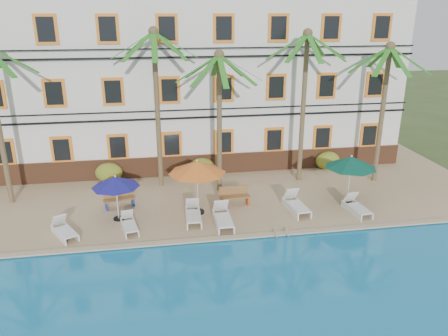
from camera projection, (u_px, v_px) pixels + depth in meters
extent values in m
plane|color=#384C23|center=(216.00, 234.00, 19.32)|extent=(100.00, 100.00, 0.00)
cube|color=tan|center=(203.00, 189.00, 23.92)|extent=(30.00, 12.00, 0.25)
cube|color=tan|center=(219.00, 238.00, 18.39)|extent=(30.00, 0.35, 0.06)
cube|color=silver|center=(192.00, 81.00, 26.82)|extent=(25.00, 6.00, 10.00)
cube|color=brown|center=(198.00, 165.00, 25.47)|extent=(25.00, 0.12, 1.20)
cube|color=orange|center=(4.00, 152.00, 23.44)|extent=(1.15, 0.10, 1.50)
cube|color=black|center=(3.00, 153.00, 23.40)|extent=(0.85, 0.04, 1.20)
cube|color=orange|center=(62.00, 150.00, 23.90)|extent=(1.15, 0.10, 1.50)
cube|color=black|center=(62.00, 150.00, 23.85)|extent=(0.85, 0.04, 1.20)
cube|color=orange|center=(118.00, 147.00, 24.36)|extent=(1.15, 0.10, 1.50)
cube|color=black|center=(118.00, 147.00, 24.31)|extent=(0.85, 0.04, 1.20)
cube|color=orange|center=(172.00, 145.00, 24.81)|extent=(1.15, 0.10, 1.50)
cube|color=black|center=(172.00, 145.00, 24.77)|extent=(0.85, 0.04, 1.20)
cube|color=orange|center=(224.00, 142.00, 25.27)|extent=(1.15, 0.10, 1.50)
cube|color=black|center=(224.00, 142.00, 25.22)|extent=(0.85, 0.04, 1.20)
cube|color=orange|center=(274.00, 140.00, 25.73)|extent=(1.15, 0.10, 1.50)
cube|color=black|center=(274.00, 140.00, 25.68)|extent=(0.85, 0.04, 1.20)
cube|color=orange|center=(322.00, 138.00, 26.18)|extent=(1.15, 0.10, 1.50)
cube|color=black|center=(323.00, 138.00, 26.14)|extent=(0.85, 0.04, 1.20)
cube|color=orange|center=(369.00, 135.00, 26.64)|extent=(1.15, 0.10, 1.50)
cube|color=black|center=(369.00, 136.00, 26.59)|extent=(0.85, 0.04, 1.20)
cube|color=orange|center=(54.00, 93.00, 22.85)|extent=(1.15, 0.10, 1.50)
cube|color=black|center=(54.00, 93.00, 22.80)|extent=(0.85, 0.04, 1.20)
cube|color=orange|center=(113.00, 92.00, 23.30)|extent=(1.15, 0.10, 1.50)
cube|color=black|center=(113.00, 92.00, 23.26)|extent=(0.85, 0.04, 1.20)
cube|color=orange|center=(169.00, 90.00, 23.76)|extent=(1.15, 0.10, 1.50)
cube|color=black|center=(170.00, 90.00, 23.71)|extent=(0.85, 0.04, 1.20)
cube|color=orange|center=(224.00, 89.00, 24.22)|extent=(1.15, 0.10, 1.50)
cube|color=black|center=(224.00, 89.00, 24.17)|extent=(0.85, 0.04, 1.20)
cube|color=orange|center=(276.00, 87.00, 24.67)|extent=(1.15, 0.10, 1.50)
cube|color=black|center=(276.00, 87.00, 24.63)|extent=(0.85, 0.04, 1.20)
cube|color=orange|center=(326.00, 86.00, 25.13)|extent=(1.15, 0.10, 1.50)
cube|color=black|center=(327.00, 86.00, 25.08)|extent=(0.85, 0.04, 1.20)
cube|color=orange|center=(375.00, 84.00, 25.58)|extent=(1.15, 0.10, 1.50)
cube|color=black|center=(375.00, 85.00, 25.54)|extent=(0.85, 0.04, 1.20)
cube|color=orange|center=(46.00, 29.00, 21.76)|extent=(1.15, 0.10, 1.50)
cube|color=black|center=(46.00, 29.00, 21.71)|extent=(0.85, 0.04, 1.20)
cube|color=orange|center=(108.00, 29.00, 22.22)|extent=(1.15, 0.10, 1.50)
cube|color=black|center=(108.00, 29.00, 22.17)|extent=(0.85, 0.04, 1.20)
cube|color=orange|center=(167.00, 29.00, 22.67)|extent=(1.15, 0.10, 1.50)
cube|color=black|center=(167.00, 29.00, 22.63)|extent=(0.85, 0.04, 1.20)
cube|color=orange|center=(224.00, 28.00, 23.13)|extent=(1.15, 0.10, 1.50)
cube|color=black|center=(224.00, 28.00, 23.08)|extent=(0.85, 0.04, 1.20)
cube|color=orange|center=(278.00, 28.00, 23.58)|extent=(1.15, 0.10, 1.50)
cube|color=black|center=(279.00, 28.00, 23.54)|extent=(0.85, 0.04, 1.20)
cube|color=orange|center=(331.00, 27.00, 24.04)|extent=(1.15, 0.10, 1.50)
cube|color=black|center=(331.00, 28.00, 23.99)|extent=(0.85, 0.04, 1.20)
cube|color=orange|center=(382.00, 27.00, 24.50)|extent=(1.15, 0.10, 1.50)
cube|color=black|center=(382.00, 27.00, 24.45)|extent=(0.85, 0.04, 1.20)
cube|color=black|center=(198.00, 118.00, 24.38)|extent=(25.00, 0.08, 0.10)
cube|color=black|center=(198.00, 110.00, 24.22)|extent=(25.00, 0.08, 0.06)
cube|color=black|center=(196.00, 57.00, 23.25)|extent=(25.00, 0.08, 0.10)
cube|color=black|center=(196.00, 48.00, 23.10)|extent=(25.00, 0.08, 0.06)
cube|color=#22701A|center=(12.00, 59.00, 19.75)|extent=(2.16, 0.28, 1.31)
cube|color=#22701A|center=(9.00, 57.00, 20.41)|extent=(1.72, 1.72, 1.31)
cylinder|color=brown|center=(158.00, 113.00, 22.76)|extent=(0.26, 0.26, 8.12)
sphere|color=brown|center=(153.00, 31.00, 21.38)|extent=(0.50, 0.50, 0.50)
cube|color=#22701A|center=(154.00, 43.00, 22.59)|extent=(0.28, 2.16, 1.31)
cube|color=#22701A|center=(139.00, 44.00, 22.19)|extent=(1.72, 1.72, 1.31)
cube|color=#22701A|center=(132.00, 45.00, 21.43)|extent=(2.16, 0.28, 1.31)
cube|color=#22701A|center=(138.00, 46.00, 20.78)|extent=(1.72, 1.72, 1.31)
cube|color=#22701A|center=(154.00, 47.00, 20.60)|extent=(0.28, 2.16, 1.31)
cube|color=#22701A|center=(170.00, 46.00, 21.01)|extent=(1.72, 1.72, 1.31)
cube|color=#22701A|center=(176.00, 45.00, 21.76)|extent=(2.16, 0.28, 1.31)
cube|color=#22701A|center=(169.00, 44.00, 22.42)|extent=(1.72, 1.72, 1.31)
cylinder|color=brown|center=(219.00, 126.00, 22.25)|extent=(0.26, 0.26, 7.08)
sphere|color=brown|center=(219.00, 55.00, 21.05)|extent=(0.50, 0.50, 0.50)
cube|color=#22701A|center=(216.00, 66.00, 22.26)|extent=(0.28, 2.16, 1.31)
cube|color=#22701A|center=(202.00, 67.00, 21.85)|extent=(1.72, 1.72, 1.31)
cube|color=#22701A|center=(197.00, 69.00, 21.10)|extent=(2.16, 0.28, 1.31)
cube|color=#22701A|center=(206.00, 70.00, 20.45)|extent=(1.72, 1.72, 1.31)
cube|color=#22701A|center=(223.00, 71.00, 20.27)|extent=(0.28, 2.16, 1.31)
cube|color=#22701A|center=(237.00, 70.00, 20.68)|extent=(1.72, 1.72, 1.31)
cube|color=#22701A|center=(241.00, 68.00, 21.43)|extent=(2.16, 0.28, 1.31)
cube|color=#22701A|center=(232.00, 66.00, 22.08)|extent=(1.72, 1.72, 1.31)
cylinder|color=brown|center=(303.00, 111.00, 23.53)|extent=(0.26, 0.26, 8.00)
sphere|color=brown|center=(308.00, 33.00, 22.17)|extent=(0.50, 0.50, 0.50)
cube|color=#22701A|center=(300.00, 45.00, 23.39)|extent=(0.28, 2.16, 1.31)
cube|color=#22701A|center=(288.00, 45.00, 22.98)|extent=(1.72, 1.72, 1.31)
cube|color=#22701A|center=(287.00, 46.00, 22.23)|extent=(2.16, 0.28, 1.31)
cube|color=#22701A|center=(297.00, 48.00, 21.57)|extent=(1.72, 1.72, 1.31)
cube|color=#22701A|center=(314.00, 48.00, 21.40)|extent=(0.28, 2.16, 1.31)
cube|color=#22701A|center=(327.00, 47.00, 21.80)|extent=(1.72, 1.72, 1.31)
cube|color=#22701A|center=(327.00, 46.00, 22.56)|extent=(2.16, 0.28, 1.31)
cube|color=#22701A|center=(316.00, 45.00, 23.21)|extent=(1.72, 1.72, 1.31)
cylinder|color=brown|center=(382.00, 117.00, 23.56)|extent=(0.26, 0.26, 7.36)
sphere|color=brown|center=(390.00, 46.00, 22.31)|extent=(0.50, 0.50, 0.50)
cube|color=#22701A|center=(379.00, 57.00, 23.53)|extent=(0.28, 2.16, 1.31)
cube|color=#22701A|center=(368.00, 58.00, 23.12)|extent=(1.72, 1.72, 1.31)
cube|color=#22701A|center=(369.00, 60.00, 22.37)|extent=(2.16, 0.28, 1.31)
cube|color=#22701A|center=(383.00, 61.00, 21.71)|extent=(1.72, 1.72, 1.31)
cube|color=#22701A|center=(400.00, 61.00, 21.54)|extent=(0.28, 2.16, 1.31)
cube|color=#22701A|center=(411.00, 61.00, 21.94)|extent=(1.72, 1.72, 1.31)
cube|color=#22701A|center=(408.00, 59.00, 22.69)|extent=(2.16, 0.28, 1.31)
cube|color=#22701A|center=(395.00, 57.00, 23.35)|extent=(1.72, 1.72, 1.31)
ellipsoid|color=#26601B|center=(109.00, 172.00, 24.40)|extent=(1.50, 0.90, 1.10)
ellipsoid|color=#26601B|center=(202.00, 167.00, 25.20)|extent=(1.50, 0.90, 1.10)
ellipsoid|color=#26601B|center=(328.00, 160.00, 26.36)|extent=(1.50, 0.90, 1.10)
cylinder|color=black|center=(119.00, 219.00, 20.14)|extent=(0.49, 0.49, 0.07)
cylinder|color=silver|center=(117.00, 199.00, 19.80)|extent=(0.06, 0.06, 2.08)
cone|color=navy|center=(115.00, 182.00, 19.52)|extent=(2.17, 2.17, 0.48)
sphere|color=silver|center=(115.00, 176.00, 19.43)|extent=(0.10, 0.10, 0.10)
cylinder|color=black|center=(198.00, 212.00, 20.80)|extent=(0.60, 0.60, 0.09)
cylinder|color=silver|center=(197.00, 188.00, 20.38)|extent=(0.06, 0.06, 2.58)
cone|color=#D16220|center=(197.00, 167.00, 20.03)|extent=(2.69, 2.69, 0.59)
sphere|color=silver|center=(197.00, 160.00, 19.92)|extent=(0.10, 0.10, 0.10)
cylinder|color=black|center=(347.00, 202.00, 21.86)|extent=(0.56, 0.56, 0.08)
cylinder|color=silver|center=(349.00, 180.00, 21.47)|extent=(0.06, 0.06, 2.42)
cone|color=#094132|center=(351.00, 162.00, 21.14)|extent=(2.52, 2.52, 0.55)
sphere|color=silver|center=(352.00, 156.00, 21.04)|extent=(0.10, 0.10, 0.10)
cube|color=silver|center=(66.00, 232.00, 18.38)|extent=(1.09, 1.34, 0.06)
cube|color=silver|center=(59.00, 220.00, 18.93)|extent=(0.71, 0.67, 0.61)
cube|color=silver|center=(58.00, 235.00, 18.44)|extent=(0.91, 1.53, 0.28)
cube|color=silver|center=(71.00, 231.00, 18.77)|extent=(0.91, 1.53, 0.28)
cube|color=silver|center=(130.00, 226.00, 18.89)|extent=(0.75, 1.23, 0.05)
cube|color=silver|center=(127.00, 214.00, 19.52)|extent=(0.60, 0.52, 0.58)
cube|color=silver|center=(123.00, 228.00, 19.05)|extent=(0.37, 1.62, 0.27)
cube|color=silver|center=(136.00, 226.00, 19.22)|extent=(0.37, 1.62, 0.27)
cube|color=silver|center=(194.00, 216.00, 19.70)|extent=(0.67, 1.36, 0.06)
cube|color=silver|center=(192.00, 203.00, 20.49)|extent=(0.64, 0.52, 0.67)
cube|color=silver|center=(187.00, 218.00, 19.97)|extent=(0.14, 1.90, 0.31)
cube|color=silver|center=(200.00, 217.00, 20.04)|extent=(0.14, 1.90, 0.31)
cube|color=silver|center=(224.00, 220.00, 19.28)|extent=(0.67, 1.44, 0.07)
cube|color=silver|center=(221.00, 206.00, 20.12)|extent=(0.67, 0.53, 0.72)
cube|color=silver|center=(216.00, 222.00, 19.55)|extent=(0.07, 2.05, 0.33)
cube|color=silver|center=(230.00, 221.00, 19.65)|extent=(0.07, 2.05, 0.33)
cube|color=silver|center=(299.00, 207.00, 20.62)|extent=(0.78, 1.47, 0.07)
cube|color=silver|center=(291.00, 194.00, 21.43)|extent=(0.70, 0.58, 0.71)
cube|color=silver|center=(290.00, 208.00, 20.86)|extent=(0.24, 2.02, 0.33)
cube|color=silver|center=(302.00, 207.00, 21.01)|extent=(0.24, 2.02, 0.33)
cube|color=silver|center=(360.00, 209.00, 20.50)|extent=(0.71, 1.33, 0.06)
cube|color=silver|center=(351.00, 197.00, 21.23)|extent=(0.63, 0.53, 0.64)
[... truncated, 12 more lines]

